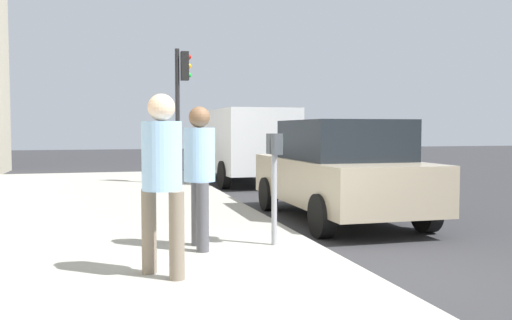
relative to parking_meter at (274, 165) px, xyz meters
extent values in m
plane|color=#2B2B2D|center=(-1.27, -0.57, -1.17)|extent=(80.00, 80.00, 0.00)
cube|color=gray|center=(-1.27, 2.43, -1.09)|extent=(28.00, 6.00, 0.15)
cylinder|color=gray|center=(0.00, 0.00, -0.44)|extent=(0.07, 0.07, 1.15)
cube|color=#383D42|center=(-0.10, 0.00, 0.26)|extent=(0.16, 0.11, 0.26)
cube|color=#383D42|center=(0.10, 0.00, 0.26)|extent=(0.16, 0.11, 0.26)
cube|color=#268C33|center=(-0.10, -0.06, 0.28)|extent=(0.10, 0.01, 0.10)
cube|color=#268C33|center=(0.10, -0.06, 0.28)|extent=(0.10, 0.01, 0.10)
cylinder|color=#47474C|center=(0.23, 0.94, -0.60)|extent=(0.15, 0.15, 0.83)
cylinder|color=#47474C|center=(-0.15, 0.94, -0.60)|extent=(0.15, 0.15, 0.83)
cylinder|color=#8CB7E0|center=(0.04, 0.94, 0.14)|extent=(0.38, 0.38, 0.65)
sphere|color=brown|center=(0.04, 0.94, 0.59)|extent=(0.26, 0.26, 0.26)
cylinder|color=#726656|center=(-0.98, 1.63, -0.59)|extent=(0.15, 0.15, 0.86)
cylinder|color=#726656|center=(-1.29, 1.39, -0.59)|extent=(0.15, 0.15, 0.86)
cylinder|color=#8CB7E0|center=(-1.13, 1.51, 0.19)|extent=(0.39, 0.39, 0.68)
sphere|color=beige|center=(-1.13, 1.51, 0.66)|extent=(0.27, 0.27, 0.27)
cube|color=gray|center=(2.38, -1.92, -0.46)|extent=(4.41, 1.87, 0.76)
cube|color=black|center=(2.18, -1.92, 0.26)|extent=(2.21, 1.71, 0.68)
cylinder|color=black|center=(3.81, -1.05, -0.84)|extent=(0.66, 0.22, 0.66)
cylinder|color=black|center=(3.80, -2.80, -0.84)|extent=(0.66, 0.22, 0.66)
cylinder|color=black|center=(0.95, -1.03, -0.84)|extent=(0.66, 0.22, 0.66)
cylinder|color=black|center=(0.94, -2.78, -0.84)|extent=(0.66, 0.22, 0.66)
cube|color=silver|center=(9.62, -1.92, 0.11)|extent=(5.27, 2.19, 1.80)
cylinder|color=black|center=(11.28, -0.91, -0.79)|extent=(0.77, 0.25, 0.76)
cylinder|color=black|center=(11.35, -2.80, -0.79)|extent=(0.77, 0.25, 0.76)
cylinder|color=black|center=(7.90, -1.03, -0.79)|extent=(0.77, 0.25, 0.76)
cylinder|color=black|center=(7.97, -2.93, -0.79)|extent=(0.77, 0.25, 0.76)
cylinder|color=black|center=(8.17, 0.18, 0.78)|extent=(0.12, 0.12, 3.60)
cube|color=black|center=(8.17, -0.02, 2.13)|extent=(0.24, 0.20, 0.76)
sphere|color=red|center=(8.17, -0.13, 2.37)|extent=(0.14, 0.14, 0.14)
sphere|color=orange|center=(8.17, -0.13, 2.13)|extent=(0.14, 0.14, 0.14)
sphere|color=green|center=(8.17, -0.13, 1.89)|extent=(0.14, 0.14, 0.14)
camera|label=1|loc=(-6.59, 2.04, 0.45)|focal=38.57mm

